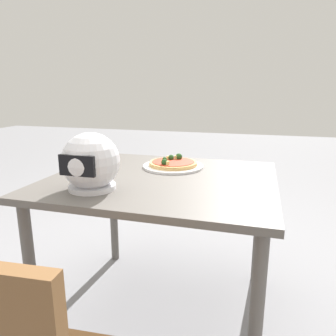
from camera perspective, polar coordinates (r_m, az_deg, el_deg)
ground_plane at (r=1.86m, az=-0.93°, el=-23.78°), size 14.00×14.00×0.00m
dining_table at (r=1.55m, az=-1.03°, el=-4.63°), size 1.05×0.93×0.73m
pizza_plate at (r=1.71m, az=0.93°, el=0.32°), size 0.32×0.32×0.01m
pizza at (r=1.71m, az=0.90°, el=0.94°), size 0.26×0.26×0.05m
motorcycle_helmet at (r=1.35m, az=-13.67°, el=0.93°), size 0.24×0.24×0.24m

